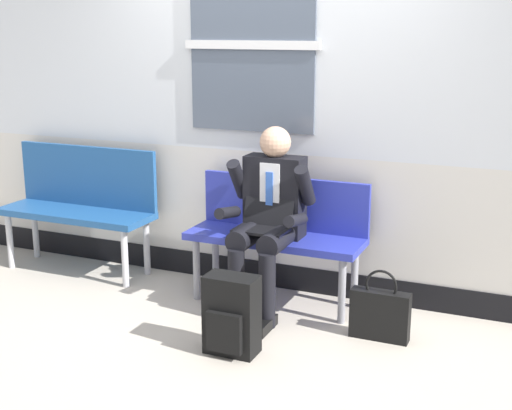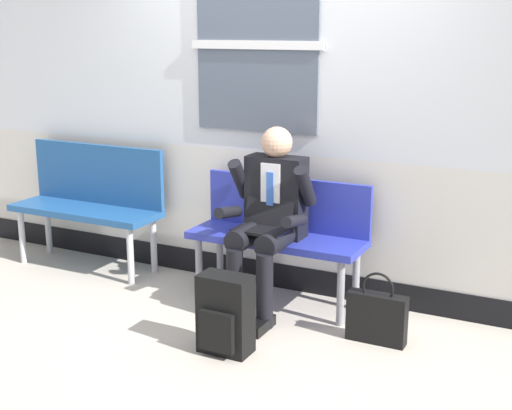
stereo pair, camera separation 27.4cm
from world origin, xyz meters
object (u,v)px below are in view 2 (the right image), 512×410
(bench_with_person, at_px, (280,229))
(person_seated, at_px, (268,216))
(backpack, at_px, (225,315))
(handbag, at_px, (377,317))
(bench_empty, at_px, (91,197))

(bench_with_person, xyz_separation_m, person_seated, (0.00, -0.19, 0.14))
(backpack, distance_m, handbag, 0.93)
(bench_with_person, height_order, backpack, bench_with_person)
(bench_with_person, bearing_deg, handbag, -23.51)
(handbag, bearing_deg, backpack, -144.69)
(handbag, bearing_deg, bench_with_person, 156.49)
(bench_empty, height_order, backpack, bench_empty)
(bench_empty, bearing_deg, person_seated, -6.99)
(bench_empty, relative_size, person_seated, 1.00)
(backpack, xyz_separation_m, handbag, (0.76, 0.54, -0.07))
(backpack, bearing_deg, bench_with_person, 93.79)
(backpack, bearing_deg, person_seated, 94.84)
(bench_with_person, bearing_deg, backpack, -86.21)
(bench_with_person, xyz_separation_m, backpack, (0.06, -0.89, -0.29))
(person_seated, height_order, backpack, person_seated)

